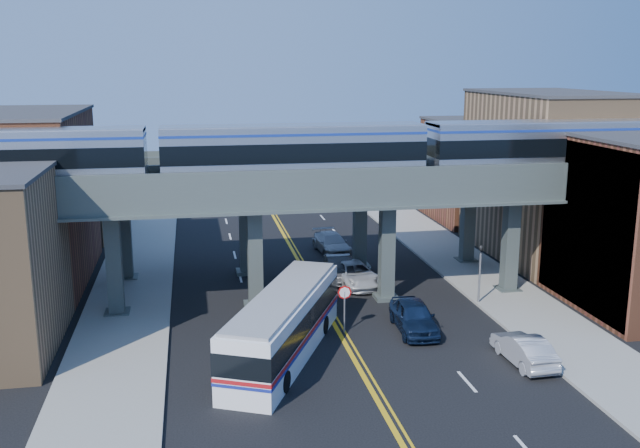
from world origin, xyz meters
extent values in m
plane|color=black|center=(0.00, 0.00, 0.00)|extent=(120.00, 120.00, 0.00)
cube|color=gray|center=(-11.50, 10.00, 0.08)|extent=(5.00, 70.00, 0.16)
cube|color=gray|center=(11.50, 10.00, 0.08)|extent=(5.00, 70.00, 0.16)
cube|color=brown|center=(-18.50, 16.00, 5.50)|extent=(8.00, 14.00, 11.00)
cube|color=olive|center=(-18.50, 29.00, 4.00)|extent=(8.00, 10.00, 8.00)
cube|color=olive|center=(18.50, 16.00, 6.00)|extent=(8.00, 14.00, 12.00)
cube|color=brown|center=(18.50, 29.00, 4.50)|extent=(8.00, 10.00, 9.00)
cube|color=#2AA9B7|center=(14.55, 4.00, 4.75)|extent=(0.10, 9.50, 9.50)
cube|color=#47524F|center=(-12.00, 8.00, 3.00)|extent=(0.85, 0.85, 6.00)
cube|color=#47524F|center=(-4.00, 8.00, 3.00)|extent=(0.85, 0.85, 6.00)
cube|color=#47524F|center=(4.00, 8.00, 3.00)|extent=(0.85, 0.85, 6.00)
cube|color=#47524F|center=(12.00, 8.00, 3.00)|extent=(0.85, 0.85, 6.00)
cube|color=#4C5753|center=(0.00, 8.00, 6.70)|extent=(52.00, 3.60, 1.40)
cube|color=#47524F|center=(-12.00, 15.00, 3.00)|extent=(0.85, 0.85, 6.00)
cube|color=#47524F|center=(-4.00, 15.00, 3.00)|extent=(0.85, 0.85, 6.00)
cube|color=#47524F|center=(4.00, 15.00, 3.00)|extent=(0.85, 0.85, 6.00)
cube|color=#47524F|center=(12.00, 15.00, 3.00)|extent=(0.85, 0.85, 6.00)
cube|color=#4C5753|center=(0.00, 15.00, 6.70)|extent=(52.00, 3.60, 1.40)
cube|color=black|center=(-12.62, 8.00, 7.52)|extent=(2.16, 2.16, 0.25)
cube|color=#A9ABB3|center=(-17.41, 8.00, 9.22)|extent=(14.95, 2.85, 3.15)
cube|color=black|center=(-17.41, 8.00, 9.37)|extent=(14.97, 2.91, 1.08)
cube|color=black|center=(-6.44, 8.00, 7.52)|extent=(2.16, 2.16, 0.25)
cube|color=black|center=(3.13, 8.00, 7.52)|extent=(2.16, 2.16, 0.25)
cube|color=#A9ABB3|center=(-1.65, 8.00, 9.22)|extent=(14.95, 2.85, 3.15)
cube|color=black|center=(-1.65, 8.00, 9.37)|extent=(14.97, 2.91, 1.08)
cube|color=black|center=(9.32, 8.00, 7.52)|extent=(2.16, 2.16, 0.25)
cube|color=black|center=(18.89, 8.00, 7.52)|extent=(2.16, 2.16, 0.25)
cube|color=#A9ABB3|center=(14.10, 8.00, 9.22)|extent=(14.95, 2.85, 3.15)
cube|color=black|center=(14.10, 8.00, 9.37)|extent=(14.97, 2.91, 1.08)
cylinder|color=slate|center=(0.30, 3.00, 1.15)|extent=(0.09, 0.09, 2.30)
cylinder|color=red|center=(0.30, 3.00, 2.25)|extent=(0.76, 0.04, 0.76)
cylinder|color=slate|center=(9.20, 6.00, 1.60)|extent=(0.12, 0.12, 3.20)
imported|color=black|center=(9.20, 6.00, 3.65)|extent=(0.15, 0.18, 0.90)
cube|color=white|center=(-3.31, 0.44, 1.55)|extent=(7.35, 11.96, 3.09)
cube|color=black|center=(-3.31, 0.44, 1.95)|extent=(7.42, 12.02, 1.05)
cube|color=#B21419|center=(-3.31, 0.44, 1.25)|extent=(7.41, 12.02, 0.18)
cylinder|color=black|center=(-4.91, -3.04, 0.50)|extent=(2.86, 2.03, 1.00)
cylinder|color=black|center=(-1.92, 3.49, 0.50)|extent=(2.86, 2.03, 1.00)
imported|color=#0D1A33|center=(4.03, 2.52, 0.84)|extent=(2.24, 5.01, 1.67)
imported|color=#333436|center=(1.98, 12.37, 0.77)|extent=(1.99, 4.81, 1.55)
imported|color=silver|center=(2.74, 11.11, 0.73)|extent=(3.04, 5.52, 1.46)
imported|color=#99999D|center=(2.86, 19.33, 0.75)|extent=(2.54, 5.31, 1.49)
imported|color=#AAAAAF|center=(7.95, -2.52, 0.72)|extent=(1.65, 4.42, 1.44)
camera|label=1|loc=(-7.49, -32.35, 14.16)|focal=40.00mm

